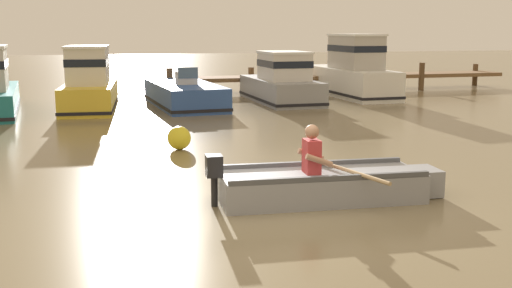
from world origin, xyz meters
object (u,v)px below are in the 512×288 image
object	(u,v)px
rowboat_with_person	(325,184)
moored_boat_grey	(281,83)
moored_boat_white	(351,73)
mooring_buoy	(179,138)
moored_boat_yellow	(90,86)
moored_boat_blue	(184,95)

from	to	relation	value
rowboat_with_person	moored_boat_grey	size ratio (longest dim) A/B	0.76
moored_boat_white	mooring_buoy	bearing A→B (deg)	-131.52
moored_boat_grey	moored_boat_white	distance (m)	3.51
rowboat_with_person	moored_boat_white	world-z (taller)	moored_boat_white
rowboat_with_person	moored_boat_yellow	xyz separation A→B (m)	(-3.40, 12.45, 0.52)
moored_boat_yellow	moored_boat_grey	xyz separation A→B (m)	(6.75, 0.26, -0.08)
moored_boat_grey	mooring_buoy	size ratio (longest dim) A/B	9.40
moored_boat_yellow	moored_boat_white	xyz separation A→B (m)	(10.04, 1.49, 0.14)
moored_boat_yellow	moored_boat_blue	bearing A→B (deg)	-1.16
rowboat_with_person	moored_boat_white	size ratio (longest dim) A/B	0.62
moored_boat_yellow	mooring_buoy	bearing A→B (deg)	-76.88
moored_boat_yellow	moored_boat_blue	world-z (taller)	moored_boat_yellow
moored_boat_yellow	moored_boat_blue	size ratio (longest dim) A/B	0.99
moored_boat_grey	moored_boat_white	size ratio (longest dim) A/B	0.81
moored_boat_white	moored_boat_grey	bearing A→B (deg)	-159.58
rowboat_with_person	moored_boat_yellow	world-z (taller)	moored_boat_yellow
moored_boat_white	rowboat_with_person	bearing A→B (deg)	-115.47
moored_boat_grey	moored_boat_white	bearing A→B (deg)	20.42
rowboat_with_person	moored_boat_white	distance (m)	15.45
moored_boat_grey	mooring_buoy	bearing A→B (deg)	-121.46
rowboat_with_person	mooring_buoy	xyz separation A→B (m)	(-1.58, 4.65, 0.01)
moored_boat_grey	mooring_buoy	distance (m)	9.46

